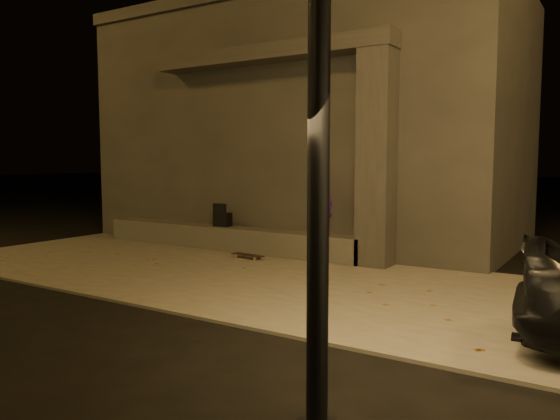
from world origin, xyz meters
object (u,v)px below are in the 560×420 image
Objects in this scene: column at (377,159)px; skateboarder at (323,203)px; backpack at (223,218)px; skateboard at (248,255)px.

column reaches higher than skateboarder.
column is 1.29m from skateboarder.
column is 3.20× the size of skateboarder.
column is 7.71× the size of backpack.
backpack is at bearing 12.57° from skateboarder.
skateboard is at bearing -163.49° from column.
skateboard is at bearing -36.96° from backpack.
column is at bearing -6.14° from backpack.
skateboarder is (-1.02, 0.00, -0.79)m from column.
column is 3.49m from backpack.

